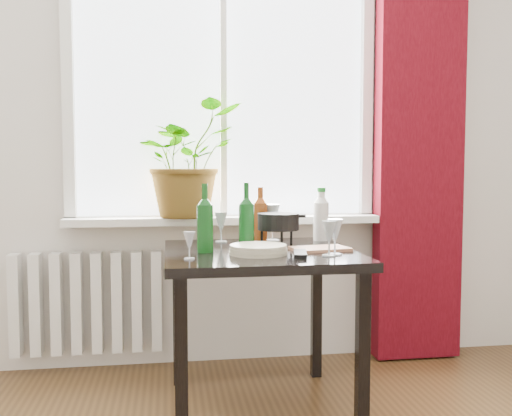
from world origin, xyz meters
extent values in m
cube|color=white|center=(0.00, 2.22, 1.60)|extent=(1.72, 0.08, 1.62)
cube|color=white|center=(0.00, 2.15, 0.82)|extent=(1.72, 0.20, 0.04)
cube|color=#3D050C|center=(1.12, 2.12, 1.30)|extent=(0.50, 0.12, 2.56)
cube|color=white|center=(-0.75, 2.18, 0.38)|extent=(0.80, 0.10, 0.55)
cube|color=black|center=(0.10, 1.55, 0.72)|extent=(0.85, 0.85, 0.04)
cube|color=black|center=(-0.27, 1.19, 0.35)|extent=(0.05, 0.05, 0.70)
cube|color=black|center=(-0.27, 1.92, 0.35)|extent=(0.05, 0.05, 0.70)
cube|color=black|center=(0.46, 1.19, 0.35)|extent=(0.05, 0.05, 0.70)
cube|color=black|center=(0.46, 1.92, 0.35)|extent=(0.05, 0.05, 0.70)
imported|color=#29691C|center=(-0.21, 2.13, 1.16)|extent=(0.74, 0.73, 0.63)
cylinder|color=beige|center=(0.07, 1.43, 0.76)|extent=(0.29, 0.29, 0.04)
cube|color=black|center=(0.24, 1.35, 0.75)|extent=(0.09, 0.19, 0.02)
cube|color=#A86C4B|center=(0.37, 1.50, 0.75)|extent=(0.27, 0.20, 0.01)
camera|label=1|loc=(-0.31, -0.98, 1.11)|focal=40.00mm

